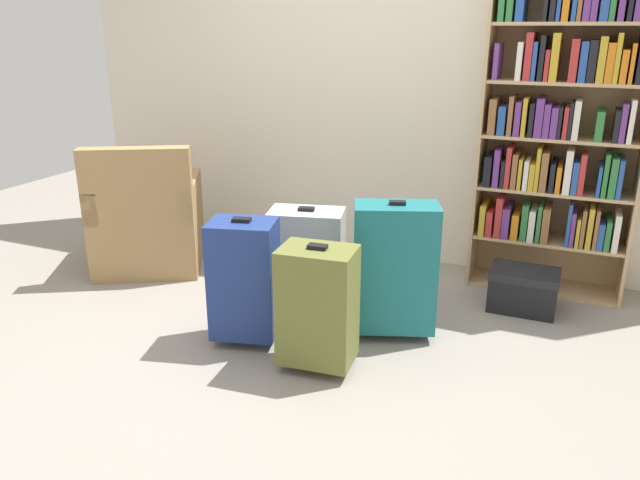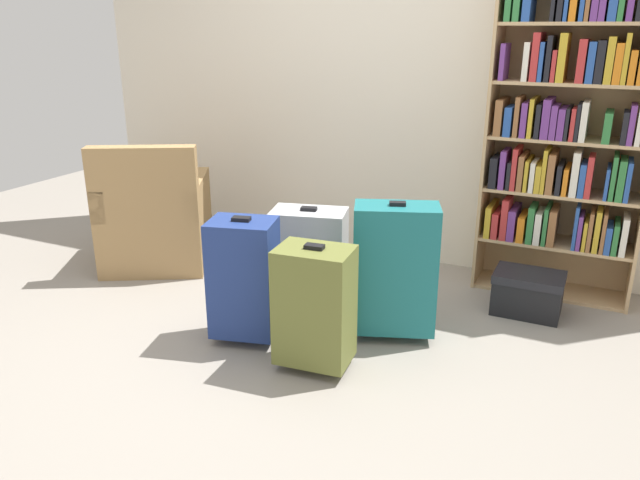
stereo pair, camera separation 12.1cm
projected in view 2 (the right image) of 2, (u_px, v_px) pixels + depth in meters
name	position (u px, v px, depth m)	size (l,w,h in m)	color
ground_plane	(265.00, 360.00, 3.16)	(8.35, 8.35, 0.00)	gray
back_wall	(390.00, 76.00, 4.26)	(4.77, 0.10, 2.60)	beige
bookshelf	(568.00, 129.00, 3.65)	(0.94, 0.33, 1.95)	tan
armchair	(155.00, 222.00, 4.34)	(0.95, 0.95, 0.90)	#9E7A4C
mug	(235.00, 269.00, 4.23)	(0.12, 0.08, 0.10)	#1E7F4C
storage_box	(528.00, 292.00, 3.64)	(0.40, 0.27, 0.25)	black
suitcase_olive	(315.00, 305.00, 2.99)	(0.38, 0.29, 0.66)	brown
suitcase_teal	(395.00, 269.00, 3.28)	(0.50, 0.37, 0.77)	#19666B
suitcase_silver	(309.00, 255.00, 3.69)	(0.49, 0.36, 0.62)	#B7BABF
suitcase_navy_blue	(244.00, 278.00, 3.26)	(0.40, 0.34, 0.70)	navy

